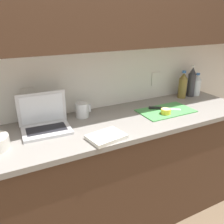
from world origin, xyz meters
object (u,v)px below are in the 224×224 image
at_px(laptop, 45,121).
at_px(bottle_oil_tall, 192,82).
at_px(lemon_half_cut, 166,111).
at_px(measuring_cup, 82,110).
at_px(cutting_board, 166,111).
at_px(bottle_green_soda, 183,86).
at_px(bottle_water_clear, 197,85).
at_px(knife, 159,108).

relative_size(laptop, bottle_oil_tall, 1.12).
height_order(lemon_half_cut, measuring_cup, measuring_cup).
relative_size(laptop, cutting_board, 0.75).
height_order(lemon_half_cut, bottle_green_soda, bottle_green_soda).
relative_size(cutting_board, bottle_water_clear, 2.05).
relative_size(cutting_board, lemon_half_cut, 5.72).
relative_size(lemon_half_cut, bottle_water_clear, 0.36).
distance_m(cutting_board, knife, 0.06).
relative_size(laptop, knife, 1.39).
distance_m(knife, measuring_cup, 0.62).
height_order(cutting_board, bottle_green_soda, bottle_green_soda).
xyz_separation_m(laptop, knife, (0.89, -0.07, -0.04)).
distance_m(bottle_green_soda, measuring_cup, 0.98).
bearing_deg(measuring_cup, cutting_board, -17.45).
relative_size(laptop, bottle_green_soda, 1.30).
bearing_deg(cutting_board, lemon_half_cut, -130.98).
bearing_deg(bottle_oil_tall, lemon_half_cut, -152.39).
bearing_deg(laptop, cutting_board, -3.70).
xyz_separation_m(knife, bottle_water_clear, (0.56, 0.17, 0.08)).
bearing_deg(laptop, lemon_half_cut, -7.50).
xyz_separation_m(bottle_green_soda, bottle_water_clear, (0.18, 0.00, -0.02)).
relative_size(cutting_board, bottle_oil_tall, 1.49).
bearing_deg(bottle_green_soda, measuring_cup, -179.25).
height_order(bottle_green_soda, bottle_water_clear, bottle_green_soda).
bearing_deg(bottle_green_soda, knife, -156.78).
distance_m(knife, lemon_half_cut, 0.10).
relative_size(lemon_half_cut, bottle_oil_tall, 0.26).
xyz_separation_m(laptop, cutting_board, (0.92, -0.11, -0.05)).
bearing_deg(cutting_board, bottle_oil_tall, 24.66).
xyz_separation_m(lemon_half_cut, bottle_oil_tall, (0.50, 0.26, 0.11)).
bearing_deg(measuring_cup, knife, -14.37).
height_order(lemon_half_cut, bottle_oil_tall, bottle_oil_tall).
distance_m(bottle_green_soda, bottle_oil_tall, 0.11).
bearing_deg(knife, bottle_water_clear, 47.85).
distance_m(laptop, lemon_half_cut, 0.89).
height_order(knife, measuring_cup, measuring_cup).
bearing_deg(bottle_green_soda, bottle_oil_tall, 0.00).
bearing_deg(bottle_oil_tall, laptop, -175.85).
relative_size(cutting_board, bottle_green_soda, 1.73).
height_order(knife, lemon_half_cut, lemon_half_cut).
relative_size(laptop, lemon_half_cut, 4.28).
bearing_deg(measuring_cup, bottle_oil_tall, 0.67).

